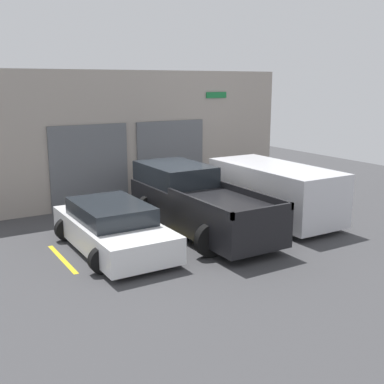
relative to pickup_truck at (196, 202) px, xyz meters
The scene contains 9 objects.
ground_plane 1.30m from the pickup_truck, 90.00° to the left, with size 28.00×28.00×0.00m, color #3D3D3F.
shophouse_building 4.50m from the pickup_truck, 90.09° to the left, with size 12.07×0.68×4.59m.
pickup_truck is the anchor object (origin of this frame).
sedan_white 2.68m from the pickup_truck, behind, with size 2.22×4.32×1.22m.
sedan_side 2.67m from the pickup_truck, ahead, with size 2.33×4.47×1.71m.
parking_stripe_far_left 4.08m from the pickup_truck, behind, with size 0.12×2.20×0.01m, color gold.
parking_stripe_left 1.60m from the pickup_truck, 168.31° to the right, with size 0.12×2.20×0.01m, color gold.
parking_stripe_centre 1.60m from the pickup_truck, 11.69° to the right, with size 0.12×2.20×0.01m, color gold.
parking_stripe_right 4.08m from the pickup_truck, ahead, with size 0.12×2.20×0.01m, color gold.
Camera 1 is at (-6.97, -12.33, 4.21)m, focal length 45.00 mm.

